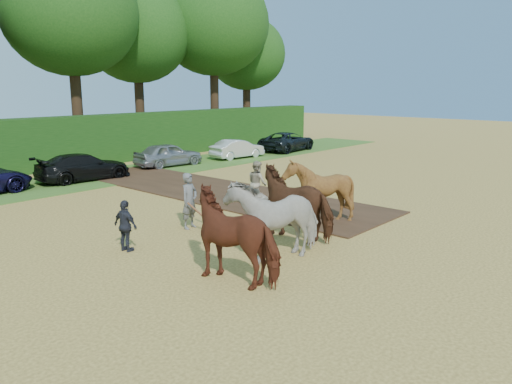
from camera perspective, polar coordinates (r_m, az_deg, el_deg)
ground at (r=17.51m, az=7.58°, el=-3.85°), size 120.00×120.00×0.00m
earth_strip at (r=23.04m, az=-4.81°, el=0.13°), size 4.50×17.00×0.05m
grass_verge at (r=27.66m, az=-17.17°, el=1.62°), size 50.00×5.00×0.03m
hedgerow at (r=31.36m, az=-21.65°, el=5.23°), size 46.00×1.60×3.00m
spectator_near at (r=20.22m, az=0.14°, el=1.04°), size 0.97×1.07×1.81m
spectator_far at (r=15.05m, az=-14.68°, el=-3.77°), size 0.48×0.94×1.54m
plough_team at (r=15.04m, az=3.16°, el=-1.95°), size 7.63×6.10×2.29m
parked_cars at (r=28.51m, az=-14.14°, el=3.47°), size 35.19×3.62×1.43m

